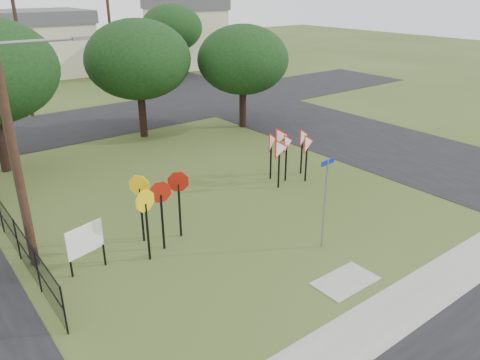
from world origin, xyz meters
The scene contains 19 objects.
ground centered at (0.00, 0.00, 0.00)m, with size 140.00×140.00×0.00m, color #35491B.
sidewalk centered at (0.00, -4.20, 0.01)m, with size 30.00×1.60×0.02m, color gray.
planting_strip centered at (0.00, -5.40, 0.01)m, with size 30.00×0.80×0.02m, color #35491B.
street_right centered at (12.00, 10.00, 0.01)m, with size 8.00×50.00×0.02m, color black.
street_far centered at (0.00, 20.00, 0.01)m, with size 60.00×8.00×0.02m, color black.
curb_pad centered at (0.00, -2.40, 0.01)m, with size 2.00×1.20×0.02m, color gray.
street_name_sign centered at (0.94, -0.50, 1.85)m, with size 0.67×0.08×3.25m.
stop_sign_cluster centered at (-3.50, 3.01, 1.88)m, with size 2.37×1.64×2.54m.
yield_sign_cluster centered at (4.20, 4.78, 1.75)m, with size 3.03×1.71×2.38m.
info_board centered at (-6.05, 3.02, 1.08)m, with size 1.27×0.37×1.63m.
utility_pole_main centered at (-7.24, 4.50, 5.21)m, with size 3.55×0.33×10.00m.
far_pole_a centered at (-2.00, 24.00, 4.60)m, with size 1.40×0.24×9.00m.
far_pole_b centered at (6.00, 28.00, 4.35)m, with size 1.40×0.24×8.50m.
fence_run centered at (-7.60, 6.25, 0.78)m, with size 0.05×11.55×1.50m.
house_mid centered at (4.00, 40.00, 3.15)m, with size 8.40×8.40×6.20m.
house_right centered at (18.00, 36.00, 3.65)m, with size 8.30×8.30×7.20m.
tree_near_mid centered at (2.00, 15.00, 4.54)m, with size 6.00×6.00×6.80m.
tree_near_right centered at (8.00, 13.00, 4.22)m, with size 5.60×5.60×6.33m.
tree_far_right centered at (14.00, 32.00, 4.54)m, with size 6.00×6.00×6.80m.
Camera 1 is at (-9.99, -9.98, 8.48)m, focal length 35.00 mm.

